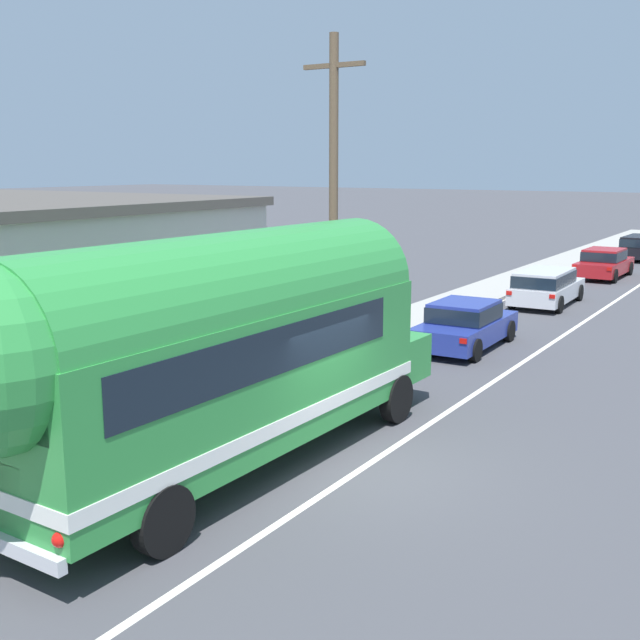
# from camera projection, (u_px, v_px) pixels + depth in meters

# --- Properties ---
(ground_plane) EXTENTS (300.00, 300.00, 0.00)m
(ground_plane) POSITION_uv_depth(u_px,v_px,m) (361.00, 469.00, 13.65)
(ground_plane) COLOR #424247
(lane_markings) EXTENTS (3.90, 80.00, 0.01)m
(lane_markings) POSITION_uv_depth(u_px,v_px,m) (500.00, 334.00, 24.52)
(lane_markings) COLOR silver
(lane_markings) RESTS_ON ground
(sidewalk_slab) EXTENTS (2.33, 90.00, 0.15)m
(sidewalk_slab) POSITION_uv_depth(u_px,v_px,m) (380.00, 332.00, 24.51)
(sidewalk_slab) COLOR #9E9B93
(sidewalk_slab) RESTS_ON ground
(utility_pole) EXTENTS (1.80, 0.24, 8.50)m
(utility_pole) POSITION_uv_depth(u_px,v_px,m) (334.00, 195.00, 20.59)
(utility_pole) COLOR brown
(utility_pole) RESTS_ON ground
(painted_bus) EXTENTS (2.76, 11.26, 4.12)m
(painted_bus) POSITION_uv_depth(u_px,v_px,m) (212.00, 345.00, 12.82)
(painted_bus) COLOR #2D8C3D
(painted_bus) RESTS_ON ground
(car_lead) EXTENTS (1.96, 4.37, 1.37)m
(car_lead) POSITION_uv_depth(u_px,v_px,m) (465.00, 323.00, 22.56)
(car_lead) COLOR navy
(car_lead) RESTS_ON ground
(car_second) EXTENTS (1.99, 4.56, 1.37)m
(car_second) POSITION_uv_depth(u_px,v_px,m) (546.00, 285.00, 29.37)
(car_second) COLOR silver
(car_second) RESTS_ON ground
(car_third) EXTENTS (1.94, 4.59, 1.37)m
(car_third) POSITION_uv_depth(u_px,v_px,m) (604.00, 262.00, 36.68)
(car_third) COLOR #A5191E
(car_third) RESTS_ON ground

